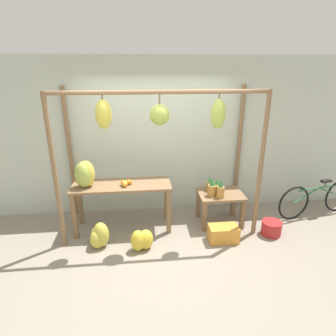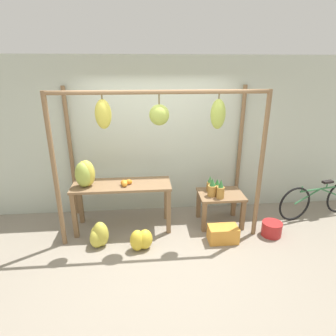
{
  "view_description": "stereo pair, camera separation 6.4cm",
  "coord_description": "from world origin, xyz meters",
  "px_view_note": "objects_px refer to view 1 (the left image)",
  "views": [
    {
      "loc": [
        -0.31,
        -3.46,
        2.61
      ],
      "look_at": [
        0.14,
        0.8,
        1.06
      ],
      "focal_mm": 30.0,
      "sensor_mm": 36.0,
      "label": 1
    },
    {
      "loc": [
        -0.25,
        -3.46,
        2.61
      ],
      "look_at": [
        0.14,
        0.8,
        1.06
      ],
      "focal_mm": 30.0,
      "sensor_mm": 36.0,
      "label": 2
    }
  ],
  "objects_px": {
    "pineapple_cluster": "(215,188)",
    "fruit_crate_white": "(223,234)",
    "banana_pile_on_table": "(85,174)",
    "banana_pile_ground_left": "(99,236)",
    "banana_pile_ground_right": "(142,240)",
    "parked_bicycle": "(317,198)",
    "blue_bucket": "(271,228)",
    "orange_pile": "(126,183)"
  },
  "relations": [
    {
      "from": "fruit_crate_white",
      "to": "blue_bucket",
      "type": "bearing_deg",
      "value": 6.57
    },
    {
      "from": "orange_pile",
      "to": "fruit_crate_white",
      "type": "distance_m",
      "value": 1.74
    },
    {
      "from": "fruit_crate_white",
      "to": "pineapple_cluster",
      "type": "bearing_deg",
      "value": 94.18
    },
    {
      "from": "fruit_crate_white",
      "to": "blue_bucket",
      "type": "xyz_separation_m",
      "value": [
        0.84,
        0.1,
        -0.01
      ]
    },
    {
      "from": "blue_bucket",
      "to": "pineapple_cluster",
      "type": "bearing_deg",
      "value": 155.41
    },
    {
      "from": "banana_pile_on_table",
      "to": "banana_pile_ground_left",
      "type": "bearing_deg",
      "value": -64.67
    },
    {
      "from": "pineapple_cluster",
      "to": "blue_bucket",
      "type": "distance_m",
      "value": 1.13
    },
    {
      "from": "banana_pile_ground_right",
      "to": "parked_bicycle",
      "type": "relative_size",
      "value": 0.25
    },
    {
      "from": "blue_bucket",
      "to": "parked_bicycle",
      "type": "bearing_deg",
      "value": 25.76
    },
    {
      "from": "banana_pile_on_table",
      "to": "orange_pile",
      "type": "relative_size",
      "value": 2.37
    },
    {
      "from": "banana_pile_ground_right",
      "to": "fruit_crate_white",
      "type": "height_order",
      "value": "banana_pile_ground_right"
    },
    {
      "from": "pineapple_cluster",
      "to": "banana_pile_ground_right",
      "type": "bearing_deg",
      "value": -154.67
    },
    {
      "from": "fruit_crate_white",
      "to": "parked_bicycle",
      "type": "xyz_separation_m",
      "value": [
        1.94,
        0.63,
        0.21
      ]
    },
    {
      "from": "parked_bicycle",
      "to": "banana_pile_on_table",
      "type": "bearing_deg",
      "value": -178.42
    },
    {
      "from": "fruit_crate_white",
      "to": "orange_pile",
      "type": "bearing_deg",
      "value": 161.46
    },
    {
      "from": "banana_pile_on_table",
      "to": "orange_pile",
      "type": "xyz_separation_m",
      "value": [
        0.64,
        -0.01,
        -0.17
      ]
    },
    {
      "from": "orange_pile",
      "to": "pineapple_cluster",
      "type": "distance_m",
      "value": 1.47
    },
    {
      "from": "orange_pile",
      "to": "banana_pile_ground_left",
      "type": "xyz_separation_m",
      "value": [
        -0.43,
        -0.44,
        -0.68
      ]
    },
    {
      "from": "pineapple_cluster",
      "to": "fruit_crate_white",
      "type": "bearing_deg",
      "value": -85.82
    },
    {
      "from": "banana_pile_on_table",
      "to": "banana_pile_ground_right",
      "type": "distance_m",
      "value": 1.36
    },
    {
      "from": "pineapple_cluster",
      "to": "parked_bicycle",
      "type": "distance_m",
      "value": 2.01
    },
    {
      "from": "banana_pile_ground_left",
      "to": "fruit_crate_white",
      "type": "height_order",
      "value": "banana_pile_ground_left"
    },
    {
      "from": "banana_pile_ground_right",
      "to": "blue_bucket",
      "type": "distance_m",
      "value": 2.13
    },
    {
      "from": "banana_pile_on_table",
      "to": "fruit_crate_white",
      "type": "height_order",
      "value": "banana_pile_on_table"
    },
    {
      "from": "pineapple_cluster",
      "to": "fruit_crate_white",
      "type": "height_order",
      "value": "pineapple_cluster"
    },
    {
      "from": "orange_pile",
      "to": "fruit_crate_white",
      "type": "height_order",
      "value": "orange_pile"
    },
    {
      "from": "pineapple_cluster",
      "to": "banana_pile_ground_right",
      "type": "distance_m",
      "value": 1.48
    },
    {
      "from": "banana_pile_ground_right",
      "to": "blue_bucket",
      "type": "bearing_deg",
      "value": 5.07
    },
    {
      "from": "fruit_crate_white",
      "to": "blue_bucket",
      "type": "relative_size",
      "value": 1.44
    },
    {
      "from": "banana_pile_on_table",
      "to": "banana_pile_ground_right",
      "type": "relative_size",
      "value": 1.03
    },
    {
      "from": "pineapple_cluster",
      "to": "parked_bicycle",
      "type": "bearing_deg",
      "value": 3.74
    },
    {
      "from": "parked_bicycle",
      "to": "pineapple_cluster",
      "type": "bearing_deg",
      "value": -176.26
    },
    {
      "from": "banana_pile_ground_left",
      "to": "parked_bicycle",
      "type": "relative_size",
      "value": 0.25
    },
    {
      "from": "banana_pile_ground_left",
      "to": "fruit_crate_white",
      "type": "bearing_deg",
      "value": -1.98
    },
    {
      "from": "pineapple_cluster",
      "to": "blue_bucket",
      "type": "relative_size",
      "value": 1.3
    },
    {
      "from": "orange_pile",
      "to": "banana_pile_ground_right",
      "type": "height_order",
      "value": "orange_pile"
    },
    {
      "from": "fruit_crate_white",
      "to": "banana_pile_ground_right",
      "type": "bearing_deg",
      "value": -175.93
    },
    {
      "from": "banana_pile_ground_right",
      "to": "parked_bicycle",
      "type": "bearing_deg",
      "value": 12.58
    },
    {
      "from": "banana_pile_on_table",
      "to": "pineapple_cluster",
      "type": "distance_m",
      "value": 2.13
    },
    {
      "from": "pineapple_cluster",
      "to": "parked_bicycle",
      "type": "height_order",
      "value": "pineapple_cluster"
    },
    {
      "from": "orange_pile",
      "to": "pineapple_cluster",
      "type": "relative_size",
      "value": 0.44
    },
    {
      "from": "banana_pile_on_table",
      "to": "banana_pile_ground_left",
      "type": "distance_m",
      "value": 0.98
    }
  ]
}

